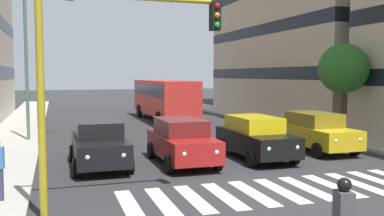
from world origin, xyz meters
TOP-DOWN VIEW (x-y plane):
  - ground_plane at (0.00, 0.00)m, footprint 180.00×180.00m
  - crosswalk_markings at (0.00, 0.00)m, footprint 9.45×2.80m
  - car_0 at (-4.82, -5.39)m, footprint 2.02×4.44m
  - car_1 at (-1.45, -4.62)m, footprint 2.02×4.44m
  - car_2 at (1.69, -4.59)m, footprint 2.02×4.44m
  - car_3 at (4.79, -4.98)m, footprint 2.02×4.44m
  - bus_behind_traffic at (-1.45, -19.95)m, footprint 2.78×10.50m
  - traffic_light_gantry at (5.31, 0.48)m, footprint 4.55×0.36m
  - street_lamp_right at (7.25, -11.88)m, footprint 2.48×0.28m
  - street_tree_1 at (-8.63, -8.55)m, footprint 2.71×2.71m

SIDE VIEW (x-z plane):
  - ground_plane at x=0.00m, z-range 0.00..0.00m
  - crosswalk_markings at x=0.00m, z-range 0.00..0.01m
  - car_0 at x=-4.82m, z-range 0.03..1.75m
  - car_1 at x=-1.45m, z-range 0.03..1.75m
  - car_2 at x=1.69m, z-range 0.03..1.75m
  - car_3 at x=4.79m, z-range 0.03..1.75m
  - bus_behind_traffic at x=-1.45m, z-range 0.36..3.36m
  - traffic_light_gantry at x=5.31m, z-range 0.97..6.47m
  - street_tree_1 at x=-8.63m, z-range 1.27..6.23m
  - street_lamp_right at x=7.25m, z-range 0.91..8.27m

